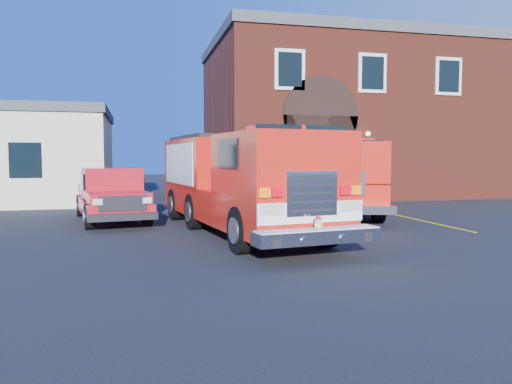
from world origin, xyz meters
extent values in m
plane|color=black|center=(0.00, 0.00, 0.00)|extent=(100.00, 100.00, 0.00)
cube|color=yellow|center=(6.50, 1.00, 0.00)|extent=(0.12, 3.00, 0.01)
cube|color=yellow|center=(6.50, 4.00, 0.00)|extent=(0.12, 3.00, 0.01)
cube|color=yellow|center=(6.50, 7.00, 0.00)|extent=(0.12, 3.00, 0.01)
cube|color=maroon|center=(9.00, 14.00, 4.00)|extent=(15.00, 10.00, 8.00)
cube|color=#404345|center=(9.00, 14.00, 8.20)|extent=(15.20, 10.20, 0.50)
cube|color=black|center=(5.50, 8.98, 2.00)|extent=(3.60, 0.12, 4.00)
cylinder|color=black|center=(5.50, 8.98, 4.00)|extent=(3.60, 0.12, 3.60)
cube|color=black|center=(4.00, 8.95, 6.00)|extent=(1.40, 0.10, 1.80)
cube|color=black|center=(8.00, 8.95, 6.00)|extent=(1.40, 0.10, 1.80)
cube|color=black|center=(12.00, 8.95, 6.00)|extent=(1.40, 0.10, 1.80)
cube|color=black|center=(-7.00, 8.97, 2.00)|extent=(1.20, 0.10, 1.40)
cylinder|color=black|center=(-0.51, -1.94, 0.52)|extent=(0.48, 1.08, 1.05)
cylinder|color=black|center=(1.57, -1.63, 0.52)|extent=(0.48, 1.08, 1.05)
cube|color=red|center=(0.08, 1.23, 0.81)|extent=(3.61, 8.83, 0.86)
cube|color=red|center=(-0.24, 3.40, 1.90)|extent=(2.97, 4.49, 1.52)
cube|color=red|center=(0.49, -1.50, 1.95)|extent=(2.80, 3.36, 1.43)
cube|color=black|center=(0.66, -2.68, 2.33)|extent=(2.08, 0.38, 0.90)
cube|color=red|center=(0.49, -1.50, 2.74)|extent=(1.55, 0.54, 0.13)
cube|color=white|center=(0.71, -3.03, 1.00)|extent=(2.36, 0.40, 0.42)
cube|color=silver|center=(0.71, -3.04, 1.38)|extent=(1.14, 0.22, 0.90)
cube|color=silver|center=(0.75, -3.29, 0.55)|extent=(2.71, 0.91, 0.27)
cube|color=#B7B7BF|center=(-1.42, 3.22, 1.90)|extent=(0.54, 3.40, 1.24)
cube|color=#B7B7BF|center=(0.95, 3.57, 1.90)|extent=(0.54, 3.40, 1.24)
sphere|color=#D1B483|center=(0.75, -3.29, 0.77)|extent=(0.17, 0.17, 0.15)
sphere|color=#D1B483|center=(0.75, -3.30, 0.88)|extent=(0.14, 0.14, 0.12)
sphere|color=#D1B483|center=(0.71, -3.29, 0.92)|extent=(0.05, 0.05, 0.05)
sphere|color=#D1B483|center=(0.80, -3.28, 0.92)|extent=(0.05, 0.05, 0.05)
ellipsoid|color=red|center=(0.75, -3.29, 0.91)|extent=(0.14, 0.14, 0.07)
cylinder|color=red|center=(0.75, -3.30, 0.90)|extent=(0.16, 0.16, 0.01)
cylinder|color=black|center=(-4.07, 2.71, 0.38)|extent=(0.39, 0.80, 0.76)
cylinder|color=black|center=(-2.42, 2.99, 0.38)|extent=(0.39, 0.80, 0.76)
cube|color=#A3131D|center=(-3.53, 4.59, 0.52)|extent=(2.75, 5.48, 0.43)
cube|color=#A3131D|center=(-3.23, 2.76, 0.91)|extent=(1.97, 1.70, 0.33)
cube|color=#A3131D|center=(-3.49, 4.31, 1.29)|extent=(2.01, 1.98, 0.95)
cube|color=#A3131D|center=(-3.79, 6.09, 0.91)|extent=(2.06, 2.26, 0.52)
cube|color=black|center=(-3.09, 1.93, 0.43)|extent=(1.94, 0.45, 0.21)
cylinder|color=black|center=(2.81, 2.94, 0.56)|extent=(0.68, 1.17, 1.12)
cylinder|color=black|center=(4.93, 2.25, 0.56)|extent=(0.68, 1.17, 1.12)
cube|color=red|center=(4.75, 5.30, 0.86)|extent=(4.93, 8.52, 0.91)
cube|color=red|center=(5.22, 6.75, 2.03)|extent=(3.99, 5.62, 1.52)
cube|color=red|center=(3.87, 2.60, 1.93)|extent=(3.17, 3.11, 1.32)
cube|color=#B7B7BF|center=(4.00, 7.15, 1.93)|extent=(1.36, 4.07, 1.73)
cube|color=#B7B7BF|center=(6.44, 6.36, 1.93)|extent=(1.36, 4.07, 1.73)
cube|color=silver|center=(3.41, 1.19, 0.56)|extent=(2.75, 1.28, 0.25)
camera|label=1|loc=(-2.73, -12.50, 2.11)|focal=35.00mm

